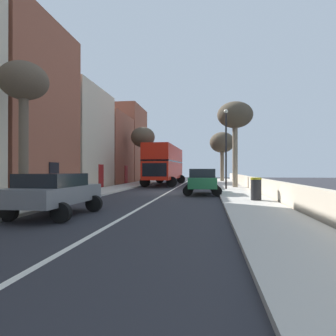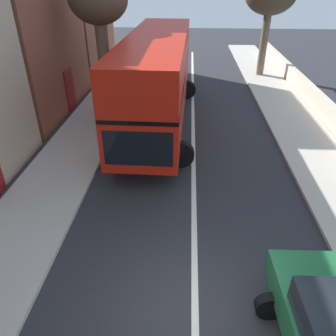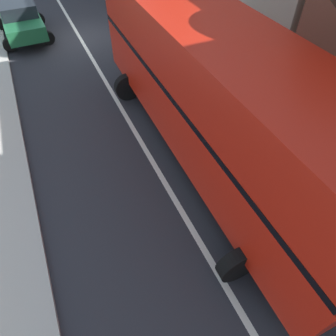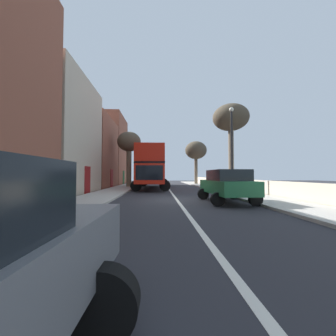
# 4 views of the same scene
# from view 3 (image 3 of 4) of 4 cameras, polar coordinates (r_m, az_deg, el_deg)

# --- Properties ---
(ground_plane) EXTENTS (84.00, 84.00, 0.00)m
(ground_plane) POSITION_cam_3_polar(r_m,az_deg,el_deg) (17.67, -16.64, 22.96)
(ground_plane) COLOR #28282D
(road_centre_line) EXTENTS (0.16, 54.00, 0.01)m
(road_centre_line) POSITION_cam_3_polar(r_m,az_deg,el_deg) (17.67, -16.65, 22.97)
(road_centre_line) COLOR silver
(road_centre_line) RESTS_ON ground
(sidewalk_left) EXTENTS (2.60, 60.00, 0.12)m
(sidewalk_left) POSITION_cam_3_polar(r_m,az_deg,el_deg) (18.92, -0.69, 26.48)
(sidewalk_left) COLOR #B2ADA3
(sidewalk_left) RESTS_ON ground
(double_decker_bus) EXTENTS (3.70, 11.54, 4.06)m
(double_decker_bus) POSITION_cam_3_polar(r_m,az_deg,el_deg) (8.36, 8.30, 14.83)
(double_decker_bus) COLOR red
(double_decker_bus) RESTS_ON ground
(parked_car_green_right_1) EXTENTS (2.52, 4.35, 1.71)m
(parked_car_green_right_1) POSITION_cam_3_polar(r_m,az_deg,el_deg) (18.32, -26.49, 24.48)
(parked_car_green_right_1) COLOR #1E6038
(parked_car_green_right_1) RESTS_ON ground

